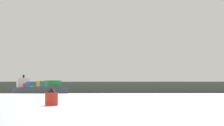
% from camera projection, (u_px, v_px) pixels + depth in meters
% --- Properties ---
extents(cargo_ship, '(152.06, 176.53, 37.79)m').
position_uv_depth(cargo_ship, '(38.00, 88.00, 786.75)').
color(cargo_ship, '#3F444C').
rests_on(cargo_ship, ground_plane).
extents(distant_headland, '(1380.47, 551.23, 27.10)m').
position_uv_depth(distant_headland, '(131.00, 88.00, 1158.94)').
color(distant_headland, '#4C564C').
rests_on(distant_headland, ground_plane).
extents(channel_buoy, '(1.32, 1.32, 1.83)m').
position_uv_depth(channel_buoy, '(52.00, 98.00, 42.40)').
color(channel_buoy, red).
rests_on(channel_buoy, ground_plane).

